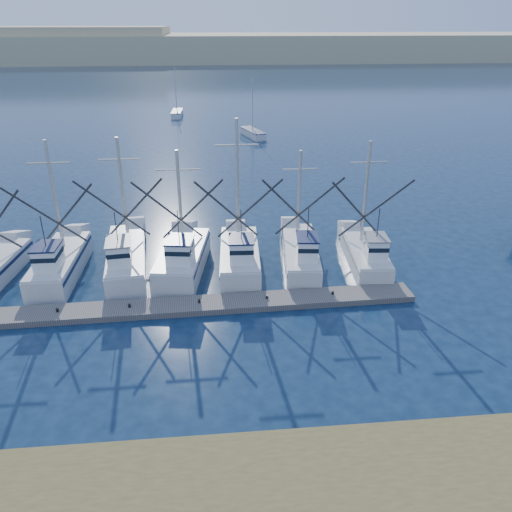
# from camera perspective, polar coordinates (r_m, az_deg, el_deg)

# --- Properties ---
(ground) EXTENTS (500.00, 500.00, 0.00)m
(ground) POSITION_cam_1_polar(r_m,az_deg,el_deg) (24.69, 7.98, -13.27)
(ground) COLOR #0B1C32
(ground) RESTS_ON ground
(floating_dock) EXTENTS (27.69, 2.65, 0.37)m
(floating_dock) POSITION_cam_1_polar(r_m,az_deg,el_deg) (29.56, -8.42, -5.72)
(floating_dock) COLOR slate
(floating_dock) RESTS_ON ground
(dune_ridge) EXTENTS (360.00, 60.00, 10.00)m
(dune_ridge) POSITION_cam_1_polar(r_m,az_deg,el_deg) (228.96, -4.56, 22.71)
(dune_ridge) COLOR tan
(dune_ridge) RESTS_ON ground
(trawler_fleet) EXTENTS (27.64, 8.90, 9.81)m
(trawler_fleet) POSITION_cam_1_polar(r_m,az_deg,el_deg) (33.48, -8.89, -0.37)
(trawler_fleet) COLOR silver
(trawler_fleet) RESTS_ON ground
(sailboat_near) EXTENTS (3.34, 6.49, 8.10)m
(sailboat_near) POSITION_cam_1_polar(r_m,az_deg,el_deg) (74.20, -0.37, 13.85)
(sailboat_near) COLOR silver
(sailboat_near) RESTS_ON ground
(sailboat_far) EXTENTS (1.83, 6.12, 8.10)m
(sailboat_far) POSITION_cam_1_polar(r_m,az_deg,el_deg) (91.82, -9.01, 15.79)
(sailboat_far) COLOR silver
(sailboat_far) RESTS_ON ground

